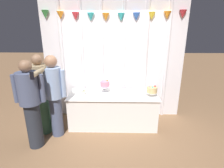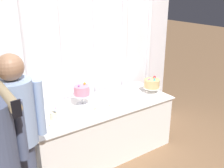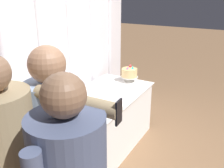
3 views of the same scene
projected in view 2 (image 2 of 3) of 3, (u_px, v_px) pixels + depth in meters
The scene contains 10 objects.
ground_plane at pixel (105, 156), 3.57m from camera, with size 24.00×24.00×0.00m, color #846042.
draped_curtain at pixel (80, 43), 3.53m from camera, with size 3.29×0.16×2.77m.
cake_table at pixel (100, 129), 3.52m from camera, with size 1.95×0.80×0.74m.
cake_display_nearleft at pixel (82, 92), 3.33m from camera, with size 0.25×0.25×0.29m.
cake_display_nearright at pixel (152, 84), 3.74m from camera, with size 0.24×0.24×0.24m.
flower_vase at pixel (53, 114), 3.01m from camera, with size 0.10×0.13×0.14m.
tealight_far_left at pixel (50, 127), 2.83m from camera, with size 0.04×0.04×0.04m.
tealight_near_left at pixel (95, 109), 3.23m from camera, with size 0.04×0.04×0.04m.
tealight_near_right at pixel (110, 106), 3.32m from camera, with size 0.04×0.04×0.04m.
guest_man_dark_suit at pixel (20, 134), 2.38m from camera, with size 0.49×0.36×1.67m.
Camera 2 is at (-1.62, -2.52, 2.18)m, focal length 41.93 mm.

